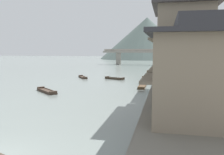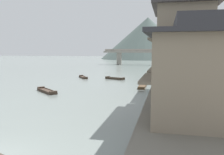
# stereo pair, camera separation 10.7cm
# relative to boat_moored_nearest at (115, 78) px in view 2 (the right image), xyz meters

# --- Properties ---
(riverbank_right) EXTENTS (18.00, 110.00, 0.70)m
(riverbank_right) POSITION_rel_boat_moored_nearest_xyz_m (15.96, -2.64, 0.21)
(riverbank_right) COLOR #6B665B
(riverbank_right) RESTS_ON ground
(boat_moored_nearest) EXTENTS (3.68, 2.38, 0.40)m
(boat_moored_nearest) POSITION_rel_boat_moored_nearest_xyz_m (0.00, 0.00, 0.00)
(boat_moored_nearest) COLOR #33281E
(boat_moored_nearest) RESTS_ON ground
(boat_moored_second) EXTENTS (2.73, 3.67, 0.38)m
(boat_moored_second) POSITION_rel_boat_moored_nearest_xyz_m (-6.07, 0.73, -0.01)
(boat_moored_second) COLOR #423328
(boat_moored_second) RESTS_ON ground
(boat_moored_third) EXTENTS (0.94, 4.86, 0.35)m
(boat_moored_third) POSITION_rel_boat_moored_nearest_xyz_m (5.54, -8.00, -0.02)
(boat_moored_third) COLOR brown
(boat_moored_third) RESTS_ON ground
(boat_moored_far) EXTENTS (1.44, 4.57, 0.68)m
(boat_moored_far) POSITION_rel_boat_moored_nearest_xyz_m (5.25, 0.32, 0.09)
(boat_moored_far) COLOR brown
(boat_moored_far) RESTS_ON ground
(boat_midriver_drifting) EXTENTS (1.83, 5.48, 0.57)m
(boat_midriver_drifting) POSITION_rel_boat_moored_nearest_xyz_m (5.51, 16.22, 0.04)
(boat_midriver_drifting) COLOR brown
(boat_midriver_drifting) RESTS_ON ground
(boat_midriver_upstream) EXTENTS (3.88, 3.66, 0.41)m
(boat_midriver_upstream) POSITION_rel_boat_moored_nearest_xyz_m (-5.35, -14.69, -0.00)
(boat_midriver_upstream) COLOR #423328
(boat_midriver_upstream) RESTS_ON ground
(house_waterfront_nearest) EXTENTS (6.99, 5.96, 6.14)m
(house_waterfront_nearest) POSITION_rel_boat_moored_nearest_xyz_m (10.78, -26.23, 3.57)
(house_waterfront_nearest) COLOR gray
(house_waterfront_nearest) RESTS_ON riverbank_right
(house_waterfront_second) EXTENTS (5.36, 8.23, 8.74)m
(house_waterfront_second) POSITION_rel_boat_moored_nearest_xyz_m (9.95, -18.77, 4.86)
(house_waterfront_second) COLOR gray
(house_waterfront_second) RESTS_ON riverbank_right
(house_waterfront_tall) EXTENTS (6.08, 7.50, 6.14)m
(house_waterfront_tall) POSITION_rel_boat_moored_nearest_xyz_m (10.32, -11.01, 3.56)
(house_waterfront_tall) COLOR brown
(house_waterfront_tall) RESTS_ON riverbank_right
(stone_bridge) EXTENTS (27.39, 2.40, 5.53)m
(stone_bridge) POSITION_rel_boat_moored_nearest_xyz_m (0.45, 44.90, 3.53)
(stone_bridge) COLOR gray
(stone_bridge) RESTS_ON ground
(hill_far_west) EXTENTS (55.95, 55.95, 24.61)m
(hill_far_west) POSITION_rel_boat_moored_nearest_xyz_m (-2.19, 106.92, 12.17)
(hill_far_west) COLOR #4C5B56
(hill_far_west) RESTS_ON ground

